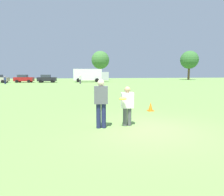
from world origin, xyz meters
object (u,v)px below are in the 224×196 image
Objects in this scene: traffic_cone at (151,107)px; bystander_far_jogger at (5,80)px; player_defender at (127,104)px; parked_car_center at (47,79)px; parked_car_mid_left at (24,79)px; box_truck at (90,75)px; bystander_sideline_watcher at (80,79)px; frisbee at (123,99)px; player_thrower at (101,101)px.

bystander_far_jogger is at bearing 118.54° from traffic_cone.
bystander_far_jogger reaches higher than player_defender.
bystander_far_jogger is at bearing -143.54° from parked_car_center.
parked_car_mid_left reaches higher than bystander_far_jogger.
box_truck reaches higher than parked_car_center.
traffic_cone is at bearing -84.97° from bystander_sideline_watcher.
player_defender reaches higher than frisbee.
box_truck reaches higher than bystander_far_jogger.
player_defender is at bearing -78.74° from parked_car_center.
bystander_far_jogger is at bearing 113.76° from player_defender.
player_defender is 3.44m from traffic_cone.
traffic_cone is at bearing -90.28° from box_truck.
bystander_sideline_watcher is (12.60, -8.23, 0.04)m from parked_car_mid_left.
parked_car_mid_left is (-13.11, 40.63, 0.07)m from player_defender.
box_truck reaches higher than traffic_cone.
box_truck is (0.19, 38.00, 1.52)m from traffic_cone.
parked_car_center is at bearing -173.82° from box_truck.
bystander_far_jogger is at bearing 112.22° from player_thrower.
box_truck is 18.53m from bystander_far_jogger.
traffic_cone is (3.15, 2.75, -0.80)m from player_thrower.
player_defender is at bearing -66.24° from bystander_far_jogger.
box_truck reaches higher than parked_car_mid_left.
traffic_cone is 38.03m from box_truck.
box_truck is at bearing 0.07° from parked_car_mid_left.
parked_car_center is (5.24, -1.08, 0.00)m from parked_car_mid_left.
bystander_sideline_watcher is at bearing 90.44° from frisbee.
parked_car_mid_left is 5.35m from parked_car_center.
player_thrower is 0.42× the size of parked_car_center.
parked_car_center reaches higher than frisbee.
bystander_sideline_watcher is at bearing 89.07° from player_thrower.
parked_car_mid_left is (-12.85, 40.95, -0.20)m from frisbee.
player_defender is 0.36× the size of parked_car_center.
box_truck is at bearing 20.29° from bystander_far_jogger.
bystander_far_jogger is at bearing -107.01° from parked_car_mid_left.
parked_car_center is 0.50× the size of box_truck.
bystander_sideline_watcher is 14.67m from bystander_far_jogger.
player_thrower is 3.80× the size of traffic_cone.
frisbee is at bearing -79.20° from parked_car_center.
parked_car_mid_left is at bearing 106.51° from player_thrower.
frisbee is 42.92m from parked_car_mid_left.
bystander_far_jogger is at bearing -159.71° from box_truck.
player_defender is 3.20× the size of traffic_cone.
player_thrower is at bearing -90.93° from bystander_sideline_watcher.
frisbee is at bearing -15.64° from player_thrower.
frisbee is at bearing -72.58° from parked_car_mid_left.
bystander_far_jogger is (-7.20, -5.32, -0.05)m from parked_car_center.
player_thrower is 0.81m from frisbee.
box_truck is at bearing 71.23° from bystander_sideline_watcher.
traffic_cone is 40.92m from parked_car_mid_left.
bystander_sideline_watcher is at bearing -33.15° from parked_car_mid_left.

